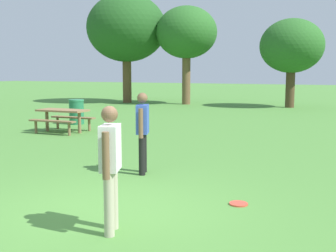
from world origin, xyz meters
TOP-DOWN VIEW (x-y plane):
  - ground_plane at (0.00, 0.00)m, footprint 120.00×120.00m
  - person_thrower at (0.53, -0.67)m, footprint 0.34×0.58m
  - person_catcher at (-0.56, 2.27)m, footprint 0.34×0.58m
  - frisbee at (1.73, 1.11)m, footprint 0.29×0.29m
  - picnic_table_near at (-5.74, 6.30)m, footprint 1.74×1.47m
  - trash_can_beside_table at (-6.63, 8.26)m, footprint 0.59×0.59m
  - tree_tall_left at (-10.40, 18.77)m, footprint 5.05×5.05m
  - tree_broad_center at (-6.41, 19.11)m, footprint 3.71×3.71m
  - tree_far_right at (-0.22, 19.38)m, footprint 3.52×3.52m

SIDE VIEW (x-z plane):
  - ground_plane at x=0.00m, z-range 0.00..0.00m
  - frisbee at x=1.73m, z-range 0.00..0.03m
  - trash_can_beside_table at x=-6.63m, z-range 0.00..0.96m
  - picnic_table_near at x=-5.74m, z-range 0.18..0.95m
  - person_thrower at x=0.53m, z-range 0.12..1.76m
  - person_catcher at x=-0.56m, z-range 0.12..1.76m
  - tree_far_right at x=-0.22m, z-range 0.93..5.87m
  - tree_broad_center at x=-6.41m, z-range 1.35..7.30m
  - tree_tall_left at x=-10.40m, z-range 1.28..8.20m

